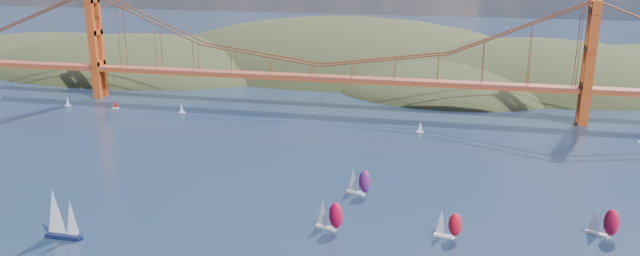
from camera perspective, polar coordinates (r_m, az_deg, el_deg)
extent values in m
ellipsoid|color=black|center=(430.91, -16.01, 3.92)|extent=(240.00, 140.00, 64.00)
ellipsoid|color=black|center=(426.77, 2.28, 3.67)|extent=(300.00, 180.00, 96.00)
ellipsoid|color=black|center=(393.45, 18.96, 2.18)|extent=(220.00, 140.00, 76.00)
ellipsoid|color=black|center=(360.28, 11.61, 2.28)|extent=(140.00, 110.00, 48.00)
ellipsoid|color=black|center=(502.68, -23.56, 5.33)|extent=(200.00, 140.00, 44.00)
cube|color=brown|center=(302.82, 0.19, 4.67)|extent=(440.00, 7.00, 1.60)
cube|color=#96330D|center=(303.07, 0.19, 4.44)|extent=(440.00, 7.00, 0.80)
cube|color=#96330D|center=(346.10, -19.78, 7.14)|extent=(4.00, 8.50, 55.00)
cube|color=#96330D|center=(299.64, 23.35, 5.42)|extent=(4.00, 8.50, 55.00)
cube|color=#0E1533|center=(189.18, -22.37, -9.11)|extent=(10.12, 2.91, 1.21)
cylinder|color=#99999E|center=(185.79, -22.50, -6.93)|extent=(0.15, 0.15, 14.58)
cone|color=white|center=(187.34, -23.07, -7.04)|extent=(5.70, 5.70, 12.83)
cone|color=white|center=(185.27, -21.78, -7.65)|extent=(4.07, 4.07, 10.21)
cube|color=silver|center=(180.73, 0.53, -9.07)|extent=(6.31, 3.76, 0.73)
cylinder|color=#99999E|center=(178.49, 0.62, -7.66)|extent=(0.09, 0.09, 9.16)
cone|color=white|center=(179.37, 0.24, -7.69)|extent=(4.41, 4.41, 8.06)
ellipsoid|color=#BE0730|center=(177.21, 1.46, -8.02)|extent=(4.95, 4.02, 7.69)
cube|color=white|center=(179.37, 11.25, -9.64)|extent=(5.58, 2.65, 0.65)
cylinder|color=#99999E|center=(177.46, 11.41, -8.39)|extent=(0.08, 0.08, 8.07)
cone|color=white|center=(177.88, 11.01, -8.45)|extent=(3.60, 3.60, 7.10)
ellipsoid|color=red|center=(177.11, 12.26, -8.64)|extent=(4.19, 3.13, 6.78)
cube|color=white|center=(193.32, 23.99, -8.82)|extent=(6.17, 4.62, 0.74)
cylinder|color=#99999E|center=(191.28, 24.25, -7.49)|extent=(0.09, 0.09, 9.22)
cone|color=white|center=(191.84, 23.84, -7.52)|extent=(4.72, 4.72, 8.12)
ellipsoid|color=#B10E2F|center=(190.65, 25.11, -7.83)|extent=(5.08, 4.52, 7.75)
cube|color=white|center=(204.92, 3.28, -5.89)|extent=(6.22, 3.75, 0.72)
cylinder|color=#99999E|center=(202.97, 3.37, -4.63)|extent=(0.09, 0.09, 9.03)
cone|color=white|center=(203.78, 3.03, -4.68)|extent=(4.36, 4.36, 7.95)
ellipsoid|color=red|center=(201.75, 4.11, -4.92)|extent=(4.89, 3.99, 7.58)
cube|color=silver|center=(337.12, -22.04, 1.93)|extent=(3.00, 1.00, 0.50)
cone|color=white|center=(336.58, -22.08, 2.31)|extent=(2.00, 2.00, 4.20)
cube|color=silver|center=(324.06, -18.18, 1.76)|extent=(3.00, 1.00, 0.50)
cone|color=red|center=(323.50, -18.22, 2.16)|extent=(2.00, 2.00, 4.20)
cube|color=silver|center=(307.21, -12.51, 1.42)|extent=(3.00, 1.00, 0.50)
cone|color=white|center=(306.62, -12.53, 1.84)|extent=(2.00, 2.00, 4.20)
cube|color=silver|center=(272.48, 9.14, -0.33)|extent=(3.00, 1.00, 0.50)
cone|color=white|center=(271.81, 9.16, 0.14)|extent=(2.00, 2.00, 4.20)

